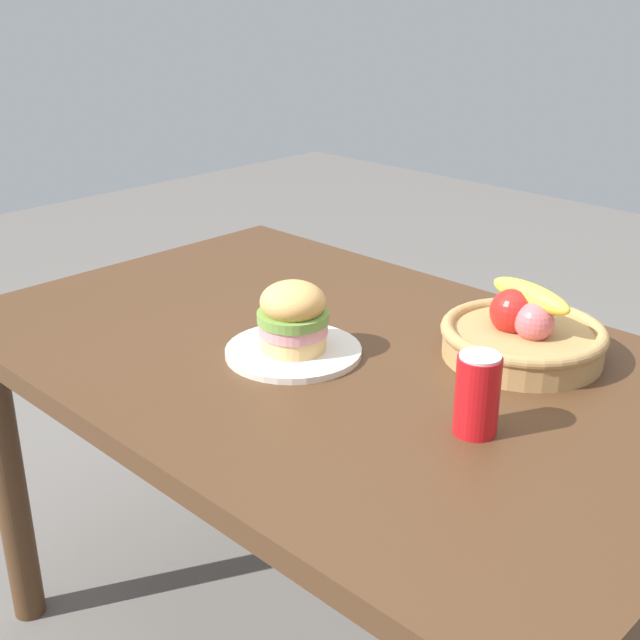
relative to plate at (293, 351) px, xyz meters
The scene contains 5 objects.
dining_table 0.13m from the plate, 59.11° to the left, with size 1.40×0.90×0.75m.
plate is the anchor object (origin of this frame).
sandwich 0.07m from the plate, ahead, with size 0.13×0.13×0.12m.
soda_can 0.39m from the plate, ahead, with size 0.07×0.07×0.13m.
fruit_basket 0.41m from the plate, 42.99° to the left, with size 0.29×0.29×0.14m.
Camera 1 is at (0.94, -1.00, 1.38)m, focal length 46.84 mm.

